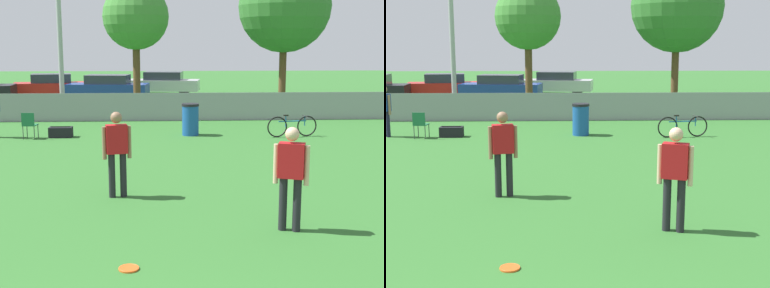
% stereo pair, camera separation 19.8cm
% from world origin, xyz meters
% --- Properties ---
extents(fence_backline, '(27.86, 0.07, 1.21)m').
position_xyz_m(fence_backline, '(0.00, 18.00, 0.55)').
color(fence_backline, gray).
rests_on(fence_backline, ground_plane).
extents(tree_near_pole, '(2.88, 2.88, 5.62)m').
position_xyz_m(tree_near_pole, '(-0.87, 20.87, 4.14)').
color(tree_near_pole, brown).
rests_on(tree_near_pole, ground_plane).
extents(tree_far_right, '(4.05, 4.05, 6.66)m').
position_xyz_m(tree_far_right, '(5.62, 20.81, 4.62)').
color(tree_far_right, brown).
rests_on(tree_far_right, ground_plane).
extents(player_thrower_red, '(0.53, 0.34, 1.68)m').
position_xyz_m(player_thrower_red, '(2.28, 5.13, 0.98)').
color(player_thrower_red, black).
rests_on(player_thrower_red, ground_plane).
extents(player_defender_red, '(0.55, 0.30, 1.68)m').
position_xyz_m(player_defender_red, '(-0.62, 7.24, 0.98)').
color(player_defender_red, black).
rests_on(player_defender_red, ground_plane).
extents(frisbee_disc, '(0.27, 0.27, 0.03)m').
position_xyz_m(frisbee_disc, '(-0.20, 3.74, 0.01)').
color(frisbee_disc, '#E5591E').
rests_on(frisbee_disc, ground_plane).
extents(folding_chair_sideline, '(0.45, 0.45, 0.85)m').
position_xyz_m(folding_chair_sideline, '(-3.96, 14.04, 0.50)').
color(folding_chair_sideline, '#333338').
rests_on(folding_chair_sideline, ground_plane).
extents(bicycle_sideline, '(1.69, 0.44, 0.73)m').
position_xyz_m(bicycle_sideline, '(4.46, 13.99, 0.35)').
color(bicycle_sideline, black).
rests_on(bicycle_sideline, ground_plane).
extents(trash_bin, '(0.57, 0.57, 1.05)m').
position_xyz_m(trash_bin, '(1.17, 14.50, 0.53)').
color(trash_bin, '#194C99').
rests_on(trash_bin, ground_plane).
extents(gear_bag_sideline, '(0.73, 0.40, 0.36)m').
position_xyz_m(gear_bag_sideline, '(-3.04, 14.31, 0.17)').
color(gear_bag_sideline, black).
rests_on(gear_bag_sideline, ground_plane).
extents(parked_car_red, '(4.40, 2.34, 1.35)m').
position_xyz_m(parked_car_red, '(-6.05, 27.95, 0.66)').
color(parked_car_red, black).
rests_on(parked_car_red, ground_plane).
extents(parked_car_blue, '(4.56, 2.30, 1.35)m').
position_xyz_m(parked_car_blue, '(-2.73, 26.68, 0.67)').
color(parked_car_blue, black).
rests_on(parked_car_blue, ground_plane).
extents(parked_car_silver, '(4.55, 2.46, 1.35)m').
position_xyz_m(parked_car_silver, '(0.33, 29.98, 0.67)').
color(parked_car_silver, black).
rests_on(parked_car_silver, ground_plane).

